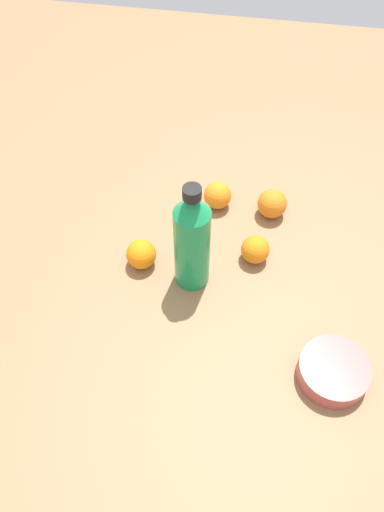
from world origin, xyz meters
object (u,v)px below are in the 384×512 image
object	(u,v)px
orange_0	(141,254)
orange_3	(255,250)
water_bottle	(192,240)
orange_2	(218,195)
orange_1	(272,204)
ceramic_bowl	(333,371)

from	to	relation	value
orange_0	orange_3	xyz separation A→B (m)	(0.06, -0.25, -0.00)
water_bottle	orange_2	bearing A→B (deg)	68.24
orange_2	orange_1	bearing A→B (deg)	-93.16
orange_0	orange_1	size ratio (longest dim) A/B	0.95
water_bottle	orange_3	size ratio (longest dim) A/B	4.39
orange_3	ceramic_bowl	bearing A→B (deg)	-146.21
orange_1	ceramic_bowl	size ratio (longest dim) A/B	0.51
orange_3	ceramic_bowl	xyz separation A→B (m)	(-0.27, -0.18, -0.01)
ceramic_bowl	orange_3	bearing A→B (deg)	33.79
orange_2	ceramic_bowl	distance (m)	0.51
orange_3	orange_1	bearing A→B (deg)	-10.85
orange_0	orange_1	distance (m)	0.35
orange_0	orange_3	distance (m)	0.26
orange_0	orange_1	world-z (taller)	orange_1
ceramic_bowl	water_bottle	bearing A→B (deg)	58.69
orange_2	ceramic_bowl	bearing A→B (deg)	-145.71
water_bottle	orange_0	world-z (taller)	water_bottle
water_bottle	orange_0	distance (m)	0.16
orange_1	orange_2	distance (m)	0.14
orange_1	orange_3	size ratio (longest dim) A/B	1.10
orange_0	orange_2	xyz separation A→B (m)	(0.21, -0.15, -0.00)
water_bottle	orange_0	xyz separation A→B (m)	(0.02, 0.12, -0.10)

